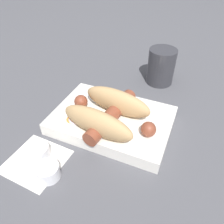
{
  "coord_description": "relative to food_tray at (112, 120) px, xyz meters",
  "views": [
    {
      "loc": [
        -0.15,
        0.34,
        0.35
      ],
      "look_at": [
        0.0,
        0.0,
        0.04
      ],
      "focal_mm": 35.0,
      "sensor_mm": 36.0,
      "label": 1
    }
  ],
  "objects": [
    {
      "name": "ground_plane",
      "position": [
        0.0,
        0.0,
        -0.01
      ],
      "size": [
        3.0,
        3.0,
        0.0
      ],
      "primitive_type": "plane",
      "color": "#4C4C51"
    },
    {
      "name": "sausage",
      "position": [
        -0.01,
        0.02,
        0.03
      ],
      "size": [
        0.2,
        0.17,
        0.03
      ],
      "color": "brown",
      "rests_on": "food_tray"
    },
    {
      "name": "condiment_cup_far",
      "position": [
        0.05,
        0.17,
        -0.0
      ],
      "size": [
        0.04,
        0.04,
        0.03
      ],
      "color": "white",
      "rests_on": "ground_plane"
    },
    {
      "name": "food_tray",
      "position": [
        0.0,
        0.0,
        0.0
      ],
      "size": [
        0.26,
        0.18,
        0.03
      ],
      "color": "silver",
      "rests_on": "ground_plane"
    },
    {
      "name": "pickled_veggies",
      "position": [
        0.07,
        0.03,
        0.02
      ],
      "size": [
        0.06,
        0.06,
        0.01
      ],
      "color": "#F99E4C",
      "rests_on": "food_tray"
    },
    {
      "name": "bread_roll",
      "position": [
        0.0,
        0.02,
        0.04
      ],
      "size": [
        0.17,
        0.14,
        0.06
      ],
      "color": "tan",
      "rests_on": "food_tray"
    },
    {
      "name": "drink_glass",
      "position": [
        -0.05,
        -0.23,
        0.04
      ],
      "size": [
        0.08,
        0.08,
        0.1
      ],
      "color": "#333338",
      "rests_on": "ground_plane"
    },
    {
      "name": "condiment_cup_near",
      "position": [
        0.1,
        0.14,
        -0.0
      ],
      "size": [
        0.04,
        0.04,
        0.03
      ],
      "color": "white",
      "rests_on": "ground_plane"
    },
    {
      "name": "napkin",
      "position": [
        0.1,
        0.16,
        -0.01
      ],
      "size": [
        0.11,
        0.11,
        0.0
      ],
      "color": "white",
      "rests_on": "ground_plane"
    }
  ]
}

